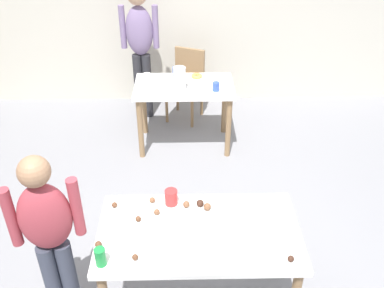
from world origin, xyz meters
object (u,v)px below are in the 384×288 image
dining_table_far (184,95)px  soda_can (100,257)px  person_adult_far (140,41)px  pitcher_far (180,79)px  person_girl_near (49,232)px  mixing_bowl (213,236)px  dining_table_near (199,241)px  chair_far_table (187,80)px

dining_table_far → soda_can: 2.52m
person_adult_far → soda_can: (0.01, -3.14, -0.18)m
dining_table_far → pitcher_far: size_ratio=4.25×
person_girl_near → mixing_bowl: bearing=-1.3°
person_girl_near → soda_can: 0.40m
dining_table_near → mixing_bowl: (0.08, -0.09, 0.14)m
person_adult_far → mixing_bowl: (0.68, -2.97, -0.20)m
person_adult_far → pitcher_far: size_ratio=6.51×
soda_can → pitcher_far: size_ratio=0.48×
dining_table_near → chair_far_table: (-0.05, 2.86, -0.15)m
dining_table_near → pitcher_far: pitcher_far is taller
dining_table_near → pitcher_far: bearing=93.6°
person_girl_near → person_adult_far: (0.34, 2.95, 0.17)m
dining_table_far → pitcher_far: (-0.05, -0.12, 0.25)m
person_girl_near → mixing_bowl: (1.02, -0.02, -0.03)m
person_adult_far → mixing_bowl: size_ratio=7.47×
person_girl_near → mixing_bowl: 1.02m
mixing_bowl → soda_can: 0.70m
person_girl_near → person_adult_far: 2.97m
chair_far_table → person_girl_near: person_girl_near is taller
chair_far_table → dining_table_far: bearing=-93.0°
person_girl_near → pitcher_far: 2.29m
pitcher_far → mixing_bowl: bearing=-84.3°
chair_far_table → dining_table_near: bearing=-89.0°
dining_table_far → pitcher_far: 0.28m
dining_table_near → soda_can: bearing=-155.5°
pitcher_far → chair_far_table: bearing=84.2°
dining_table_far → person_girl_near: (-0.85, -2.27, 0.20)m
chair_far_table → pitcher_far: 0.88m
dining_table_near → soda_can: soda_can is taller
person_girl_near → pitcher_far: person_girl_near is taller
dining_table_far → mixing_bowl: size_ratio=4.87×
dining_table_near → person_girl_near: (-0.94, -0.07, 0.17)m
person_adult_far → pitcher_far: bearing=-59.9°
dining_table_far → person_girl_near: person_girl_near is taller
dining_table_near → pitcher_far: (-0.13, 2.07, 0.22)m
chair_far_table → person_adult_far: bearing=178.9°
mixing_bowl → dining_table_near: bearing=131.6°
dining_table_near → person_adult_far: 2.96m
dining_table_near → soda_can: (-0.59, -0.27, 0.16)m
dining_table_near → person_adult_far: bearing=101.7°
chair_far_table → person_adult_far: (-0.55, 0.01, 0.50)m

